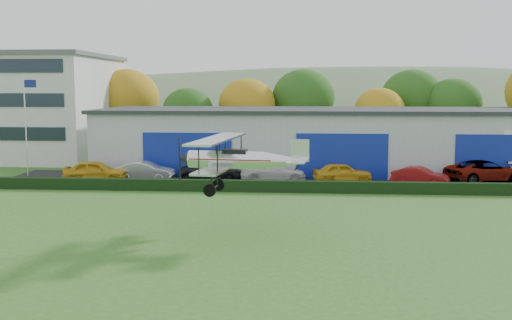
# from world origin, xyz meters

# --- Properties ---
(ground) EXTENTS (300.00, 300.00, 0.00)m
(ground) POSITION_xyz_m (0.00, 0.00, 0.00)
(ground) COLOR #2F5F1E
(ground) RESTS_ON ground
(apron) EXTENTS (48.00, 9.00, 0.05)m
(apron) POSITION_xyz_m (3.00, 21.00, 0.03)
(apron) COLOR black
(apron) RESTS_ON ground
(hedge) EXTENTS (46.00, 0.60, 0.80)m
(hedge) POSITION_xyz_m (3.00, 16.20, 0.40)
(hedge) COLOR black
(hedge) RESTS_ON ground
(hangar) EXTENTS (40.60, 12.60, 5.30)m
(hangar) POSITION_xyz_m (5.00, 27.98, 2.66)
(hangar) COLOR #B2B7BC
(hangar) RESTS_ON ground
(office_block) EXTENTS (20.60, 15.60, 10.40)m
(office_block) POSITION_xyz_m (-28.00, 35.00, 5.21)
(office_block) COLOR silver
(office_block) RESTS_ON ground
(flagpole) EXTENTS (1.05, 0.10, 8.00)m
(flagpole) POSITION_xyz_m (-19.88, 22.00, 4.78)
(flagpole) COLOR silver
(flagpole) RESTS_ON ground
(tree_belt) EXTENTS (75.70, 13.22, 10.12)m
(tree_belt) POSITION_xyz_m (0.85, 40.62, 5.61)
(tree_belt) COLOR #3D2614
(tree_belt) RESTS_ON ground
(distant_hills) EXTENTS (430.00, 196.00, 56.00)m
(distant_hills) POSITION_xyz_m (-4.38, 140.00, -13.05)
(distant_hills) COLOR #4C6642
(distant_hills) RESTS_ON ground
(car_0) EXTENTS (4.97, 2.50, 1.63)m
(car_0) POSITION_xyz_m (-13.45, 19.33, 0.86)
(car_0) COLOR gold
(car_0) RESTS_ON apron
(car_1) EXTENTS (4.55, 1.86, 1.47)m
(car_1) POSITION_xyz_m (-9.86, 20.12, 0.78)
(car_1) COLOR silver
(car_1) RESTS_ON apron
(car_2) EXTENTS (5.09, 2.58, 1.38)m
(car_2) POSITION_xyz_m (-4.88, 20.66, 0.74)
(car_2) COLOR black
(car_2) RESTS_ON apron
(car_3) EXTENTS (5.11, 2.34, 1.45)m
(car_3) POSITION_xyz_m (-0.22, 20.68, 0.77)
(car_3) COLOR silver
(car_3) RESTS_ON apron
(car_4) EXTENTS (4.57, 2.41, 1.48)m
(car_4) POSITION_xyz_m (4.98, 20.48, 0.79)
(car_4) COLOR gold
(car_4) RESTS_ON apron
(car_5) EXTENTS (4.26, 2.94, 1.33)m
(car_5) POSITION_xyz_m (10.50, 19.56, 0.71)
(car_5) COLOR maroon
(car_5) RESTS_ON apron
(car_6) EXTENTS (6.51, 4.80, 1.64)m
(car_6) POSITION_xyz_m (15.60, 21.49, 0.87)
(car_6) COLOR gray
(car_6) RESTS_ON apron
(biplane) EXTENTS (6.36, 7.30, 2.72)m
(biplane) POSITION_xyz_m (-1.11, 4.10, 3.72)
(biplane) COLOR silver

